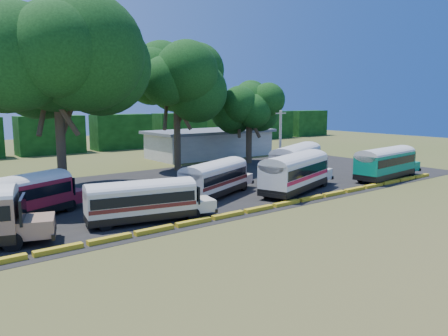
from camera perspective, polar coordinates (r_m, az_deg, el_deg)
ground at (r=31.85m, az=3.78°, el=-6.37°), size 160.00×160.00×0.00m
asphalt_strip at (r=41.85m, az=-6.15°, el=-2.72°), size 64.00×24.00×0.02m
curb at (r=32.54m, az=2.61°, el=-5.75°), size 53.70×0.45×0.30m
terminal_building at (r=65.75m, az=-1.83°, el=3.29°), size 19.00×9.00×4.00m
treeline_backdrop at (r=74.04m, az=-21.74°, el=4.04°), size 130.00×4.00×6.00m
bus_red at (r=33.32m, az=-25.38°, el=-3.25°), size 9.99×6.16×3.24m
bus_cream_west at (r=30.43m, az=-10.47°, el=-3.97°), size 9.26×4.10×2.96m
bus_cream_east at (r=37.93m, az=-1.10°, el=-1.13°), size 9.74×5.99×3.16m
bus_white_red at (r=40.09m, az=9.39°, el=-0.33°), size 11.29×6.03×3.62m
bus_white_blue at (r=47.61m, az=9.52°, el=1.13°), size 11.29×7.13×3.67m
bus_teal at (r=49.29m, az=20.46°, el=0.83°), size 10.65×3.54×3.44m
tree_west at (r=40.55m, az=-21.10°, el=13.33°), size 12.66×12.66×16.62m
tree_center at (r=52.50m, az=-6.25°, el=11.62°), size 9.47×9.47×14.51m
tree_east at (r=58.41m, az=3.31°, el=8.39°), size 7.37×7.37×10.72m
utility_pole at (r=51.28m, az=7.36°, el=3.58°), size 1.60×0.30×7.25m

